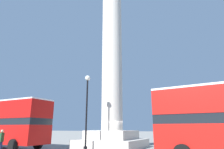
# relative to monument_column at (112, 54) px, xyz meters

# --- Properties ---
(ground_plane) EXTENTS (200.00, 200.00, 0.00)m
(ground_plane) POSITION_rel_monument_column_xyz_m (0.00, 0.00, -9.63)
(ground_plane) COLOR gray
(monument_column) EXTENTS (5.70, 5.70, 24.62)m
(monument_column) POSITION_rel_monument_column_xyz_m (0.00, 0.00, 0.00)
(monument_column) COLOR beige
(monument_column) RESTS_ON ground_plane
(bus_b) EXTENTS (10.63, 2.97, 4.30)m
(bus_b) POSITION_rel_monument_column_xyz_m (-9.18, -5.27, -7.25)
(bus_b) COLOR #A80F0C
(bus_b) RESTS_ON ground_plane
(equestrian_statue) EXTENTS (3.53, 2.67, 5.83)m
(equestrian_statue) POSITION_rel_monument_column_xyz_m (9.20, 5.51, -8.01)
(equestrian_statue) COLOR beige
(equestrian_statue) RESTS_ON ground_plane
(street_lamp) EXTENTS (0.45, 0.45, 6.37)m
(street_lamp) POSITION_rel_monument_column_xyz_m (-0.59, -3.66, -5.92)
(street_lamp) COLOR black
(street_lamp) RESTS_ON ground_plane
(pedestrian_near_lamp) EXTENTS (0.37, 0.49, 1.73)m
(pedestrian_near_lamp) POSITION_rel_monument_column_xyz_m (-5.40, -7.78, -8.65)
(pedestrian_near_lamp) COLOR #192347
(pedestrian_near_lamp) RESTS_ON ground_plane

